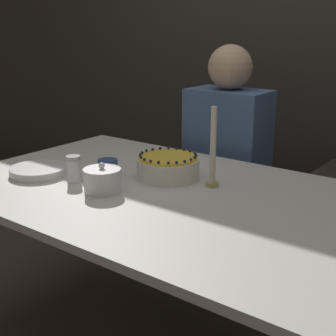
{
  "coord_description": "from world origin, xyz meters",
  "views": [
    {
      "loc": [
        1.01,
        -1.31,
        1.32
      ],
      "look_at": [
        -0.07,
        0.13,
        0.77
      ],
      "focal_mm": 50.0,
      "sensor_mm": 36.0,
      "label": 1
    }
  ],
  "objects": [
    {
      "name": "plate_stack",
      "position": [
        -0.52,
        -0.16,
        0.75
      ],
      "size": [
        0.23,
        0.23,
        0.03
      ],
      "color": "white",
      "rests_on": "dining_table"
    },
    {
      "name": "cup",
      "position": [
        -0.25,
        -0.03,
        0.77
      ],
      "size": [
        0.08,
        0.08,
        0.08
      ],
      "color": "#384C7F",
      "rests_on": "dining_table"
    },
    {
      "name": "person_man_blue_shirt",
      "position": [
        -0.14,
        0.72,
        0.54
      ],
      "size": [
        0.4,
        0.34,
        1.24
      ],
      "rotation": [
        0.0,
        0.0,
        3.14
      ],
      "color": "#2D2D38",
      "rests_on": "ground_plane"
    },
    {
      "name": "wall_behind",
      "position": [
        0.0,
        1.4,
        1.3
      ],
      "size": [
        8.0,
        0.05,
        2.6
      ],
      "color": "#38332D",
      "rests_on": "ground_plane"
    },
    {
      "name": "candle",
      "position": [
        0.13,
        0.14,
        0.86
      ],
      "size": [
        0.05,
        0.05,
        0.31
      ],
      "color": "tan",
      "rests_on": "dining_table"
    },
    {
      "name": "sugar_bowl",
      "position": [
        -0.17,
        -0.15,
        0.77
      ],
      "size": [
        0.14,
        0.14,
        0.11
      ],
      "color": "white",
      "rests_on": "dining_table"
    },
    {
      "name": "sugar_shaker",
      "position": [
        -0.34,
        -0.13,
        0.78
      ],
      "size": [
        0.06,
        0.06,
        0.1
      ],
      "color": "white",
      "rests_on": "dining_table"
    },
    {
      "name": "cake",
      "position": [
        -0.07,
        0.13,
        0.77
      ],
      "size": [
        0.25,
        0.25,
        0.1
      ],
      "color": "white",
      "rests_on": "dining_table"
    },
    {
      "name": "dining_table",
      "position": [
        0.0,
        0.0,
        0.64
      ],
      "size": [
        1.66,
        1.04,
        0.73
      ],
      "color": "beige",
      "rests_on": "ground_plane"
    }
  ]
}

